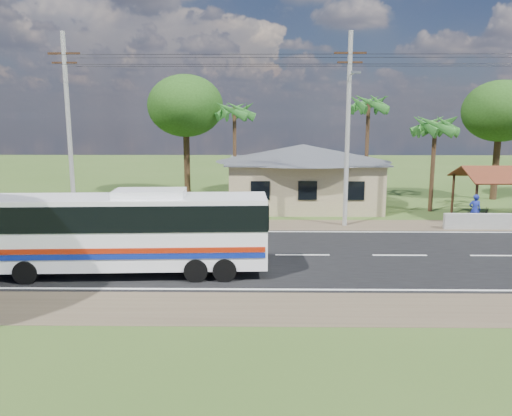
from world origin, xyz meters
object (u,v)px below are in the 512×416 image
(waiting_shed, at_px, (503,176))
(coach_bus, at_px, (128,227))
(person, at_px, (475,210))
(motorcycle, at_px, (479,215))

(waiting_shed, relative_size, coach_bus, 0.46)
(waiting_shed, relative_size, person, 2.80)
(waiting_shed, distance_m, person, 3.57)
(motorcycle, height_order, person, person)
(motorcycle, bearing_deg, coach_bus, 131.21)
(waiting_shed, distance_m, coach_bus, 23.25)
(waiting_shed, height_order, motorcycle, waiting_shed)
(waiting_shed, bearing_deg, coach_bus, -150.70)
(coach_bus, relative_size, person, 6.09)
(waiting_shed, relative_size, motorcycle, 3.02)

